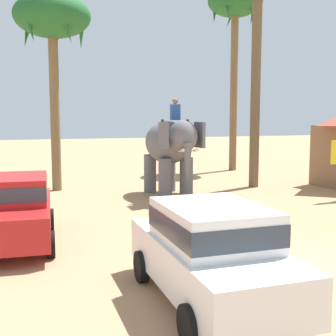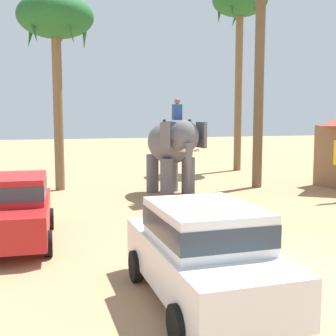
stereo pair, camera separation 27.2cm
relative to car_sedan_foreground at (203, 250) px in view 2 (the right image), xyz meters
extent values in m
plane|color=tan|center=(1.98, 1.02, -0.93)|extent=(120.00, 120.00, 0.00)
cube|color=white|center=(0.00, 0.04, -0.25)|extent=(1.80, 4.14, 0.76)
cube|color=white|center=(0.00, -0.06, 0.45)|extent=(1.61, 2.14, 0.64)
cube|color=#2D3842|center=(0.00, -0.06, 0.45)|extent=(1.63, 2.16, 0.35)
cylinder|color=black|center=(-0.82, 1.33, -0.63)|extent=(0.19, 0.60, 0.60)
cylinder|color=black|center=(0.88, 1.29, -0.63)|extent=(0.19, 0.60, 0.60)
cylinder|color=black|center=(-0.88, -1.21, -0.63)|extent=(0.19, 0.60, 0.60)
cylinder|color=black|center=(0.82, -1.25, -0.63)|extent=(0.19, 0.60, 0.60)
cube|color=red|center=(-3.06, 4.77, -0.25)|extent=(2.03, 4.22, 0.76)
cube|color=red|center=(-3.06, 4.87, 0.45)|extent=(1.73, 2.22, 0.64)
cube|color=#2D3842|center=(-3.06, 4.87, 0.45)|extent=(1.75, 2.24, 0.35)
cylinder|color=black|center=(-2.32, 3.44, -0.63)|extent=(0.23, 0.61, 0.60)
cylinder|color=black|center=(-2.11, 5.97, -0.63)|extent=(0.23, 0.61, 0.60)
ellipsoid|color=slate|center=(2.87, 10.12, 1.22)|extent=(1.63, 3.12, 1.70)
cylinder|color=slate|center=(3.32, 9.19, -0.13)|extent=(0.52, 0.52, 1.60)
cylinder|color=slate|center=(2.44, 9.18, -0.13)|extent=(0.52, 0.52, 1.60)
cylinder|color=slate|center=(3.30, 11.05, -0.13)|extent=(0.52, 0.52, 1.60)
cylinder|color=slate|center=(2.42, 11.04, -0.13)|extent=(0.52, 0.52, 1.60)
ellipsoid|color=slate|center=(2.89, 8.49, 1.52)|extent=(1.11, 1.01, 1.20)
cube|color=slate|center=(3.61, 8.60, 1.57)|extent=(0.13, 0.80, 0.96)
cube|color=slate|center=(2.17, 8.58, 1.57)|extent=(0.13, 0.80, 0.96)
cone|color=slate|center=(2.89, 8.04, 0.52)|extent=(0.36, 0.36, 1.60)
cone|color=beige|center=(3.15, 8.09, 1.02)|extent=(0.13, 0.56, 0.21)
cone|color=beige|center=(2.63, 8.09, 1.02)|extent=(0.13, 0.56, 0.21)
cube|color=#2D519E|center=(2.88, 9.27, 2.42)|extent=(0.34, 0.24, 0.60)
sphere|color=#8E6647|center=(2.88, 9.27, 2.84)|extent=(0.22, 0.22, 0.22)
cylinder|color=#333338|center=(3.40, 9.27, 1.87)|extent=(0.12, 0.12, 0.55)
cylinder|color=#333338|center=(2.36, 9.26, 1.87)|extent=(0.12, 0.12, 0.55)
cylinder|color=brown|center=(9.52, 16.97, 3.93)|extent=(0.44, 0.44, 9.71)
ellipsoid|color=#1E5B28|center=(9.52, 16.97, 8.98)|extent=(3.20, 3.20, 1.80)
cone|color=#1E5B28|center=(10.72, 16.97, 8.48)|extent=(0.40, 0.92, 1.64)
cone|color=#1E5B28|center=(9.90, 18.11, 8.48)|extent=(0.91, 0.57, 1.67)
cone|color=#1E5B28|center=(8.55, 17.68, 8.48)|extent=(0.73, 0.83, 1.69)
cone|color=#1E5B28|center=(8.55, 16.26, 8.48)|extent=(0.73, 0.83, 1.69)
cone|color=#1E5B28|center=(9.90, 15.83, 8.48)|extent=(0.91, 0.57, 1.67)
cylinder|color=brown|center=(-1.25, 12.89, 2.66)|extent=(0.41, 0.41, 7.18)
ellipsoid|color=#1E5B28|center=(-1.25, 12.89, 6.45)|extent=(3.20, 3.20, 1.80)
cone|color=#1E5B28|center=(-0.05, 12.89, 5.95)|extent=(0.40, 0.92, 1.64)
cone|color=#1E5B28|center=(-0.88, 14.03, 5.95)|extent=(0.91, 0.57, 1.67)
cone|color=#1E5B28|center=(-2.22, 13.60, 5.95)|extent=(0.73, 0.83, 1.69)
cone|color=#1E5B28|center=(-2.22, 12.19, 5.95)|extent=(0.73, 0.83, 1.69)
cone|color=#1E5B28|center=(-0.88, 11.75, 5.95)|extent=(0.91, 0.57, 1.67)
cylinder|color=brown|center=(7.32, 10.84, 3.87)|extent=(0.44, 0.44, 9.60)
camera|label=1|loc=(-3.09, -6.46, 2.19)|focal=46.74mm
camera|label=2|loc=(-2.83, -6.55, 2.19)|focal=46.74mm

